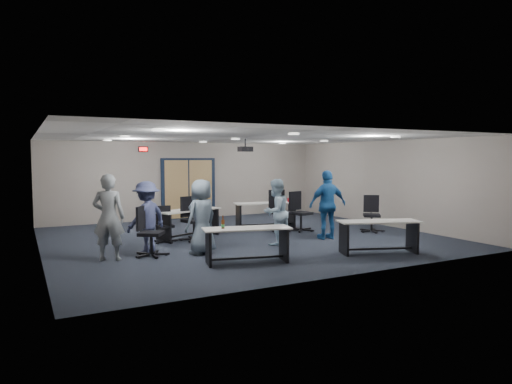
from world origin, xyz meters
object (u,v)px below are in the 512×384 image
chair_loose_left (151,231)px  person_back (147,217)px  table_front_right (379,231)px  chair_back_b (194,219)px  person_plaid (202,217)px  table_front_left (247,239)px  chair_back_d (301,211)px  chair_loose_right (372,214)px  table_back_right (266,211)px  chair_back_a (165,224)px  table_back_left (188,219)px  person_lightblue (276,212)px  person_navy (328,205)px  chair_back_c (280,211)px  person_gray (109,217)px

chair_loose_left → person_back: 0.54m
table_front_right → chair_back_b: bearing=152.4°
person_plaid → person_back: size_ratio=1.03×
table_front_left → chair_back_d: size_ratio=1.62×
table_front_right → chair_loose_right: (1.91, 2.36, 0.03)m
table_back_right → chair_back_a: size_ratio=2.18×
table_back_left → person_back: person_back is taller
chair_back_d → person_lightblue: bearing=-153.4°
chair_back_a → chair_back_b: size_ratio=0.81×
table_back_left → chair_back_b: chair_back_b is taller
chair_loose_left → person_back: size_ratio=0.68×
person_lightblue → chair_loose_right: bearing=165.0°
table_front_left → table_back_right: (2.63, 3.95, 0.03)m
chair_loose_left → person_plaid: 1.14m
chair_back_b → person_plaid: (-0.41, -1.64, 0.27)m
person_navy → chair_back_c: bearing=-68.8°
table_back_left → chair_back_a: 0.85m
chair_back_c → person_gray: bearing=-157.0°
table_front_left → person_back: bearing=141.1°
table_front_right → person_plaid: person_plaid is taller
table_front_left → chair_loose_left: chair_loose_left is taller
chair_loose_left → chair_back_c: bearing=-34.8°
chair_loose_left → person_navy: bearing=-56.5°
table_front_left → person_gray: (-2.46, 1.53, 0.41)m
table_front_left → table_back_right: bearing=69.6°
table_back_left → person_navy: size_ratio=1.09×
person_gray → table_back_left: bearing=-117.2°
chair_back_b → chair_back_a: bearing=155.7°
table_back_left → chair_back_d: 3.35m
chair_back_a → person_lightblue: bearing=-30.5°
chair_back_d → chair_loose_left: size_ratio=1.06×
person_plaid → chair_back_b: bearing=-127.6°
person_plaid → person_lightblue: person_plaid is taller
chair_back_c → person_plaid: bearing=-143.6°
chair_back_a → person_plaid: bearing=-75.6°
table_back_right → chair_back_c: 0.76m
table_back_left → chair_back_c: (2.77, -0.16, 0.08)m
chair_loose_right → person_plaid: 5.51m
chair_loose_right → table_front_left: bearing=-123.5°
table_front_right → person_back: (-4.61, 2.53, 0.31)m
chair_loose_left → person_lightblue: bearing=-58.2°
table_back_left → table_back_right: bearing=-10.0°
table_front_left → chair_back_b: bearing=105.0°
chair_loose_left → chair_loose_right: size_ratio=1.04×
chair_back_b → chair_back_d: (3.33, 0.01, 0.01)m
person_back → chair_back_b: bearing=-178.0°
person_gray → table_front_left: bearing=173.3°
table_back_right → person_plaid: (-3.12, -2.70, 0.30)m
chair_loose_left → person_navy: 4.74m
table_front_left → table_back_right: table_front_left is taller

